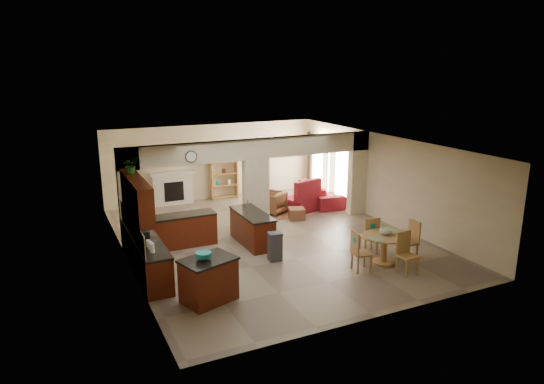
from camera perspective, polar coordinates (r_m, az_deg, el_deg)
name	(u,v)px	position (r m, az deg, el deg)	size (l,w,h in m)	color
floor	(270,239)	(14.14, -0.25, -5.55)	(10.00, 10.00, 0.00)	#796C54
ceiling	(270,144)	(13.43, -0.26, 5.72)	(10.00, 10.00, 0.00)	white
wall_back	(213,162)	(18.26, -6.95, 3.55)	(8.00, 8.00, 0.00)	beige
wall_front	(380,252)	(9.65, 12.56, -6.90)	(8.00, 8.00, 0.00)	beige
wall_left	(125,210)	(12.62, -16.94, -2.04)	(10.00, 10.00, 0.00)	beige
wall_right	(384,179)	(15.79, 13.01, 1.53)	(10.00, 10.00, 0.00)	beige
partition_left_pier	(130,199)	(13.61, -16.36, -0.79)	(0.60, 0.25, 2.80)	beige
partition_center_pier	(256,194)	(14.68, -1.91, -0.29)	(0.80, 0.25, 2.20)	beige
partition_right_pier	(358,173)	(16.39, 10.03, 2.16)	(0.60, 0.25, 2.80)	beige
partition_header	(255,149)	(14.38, -1.96, 5.10)	(8.00, 0.25, 0.60)	beige
kitchen_counter	(159,244)	(12.79, -13.18, -5.97)	(2.52, 3.29, 1.48)	#451008
upper_cabinets	(136,197)	(11.74, -15.66, -0.54)	(0.35, 2.40, 0.90)	#451008
peninsula	(252,228)	(13.66, -2.33, -4.27)	(0.70, 1.85, 0.91)	#451008
wall_clock	(191,157)	(13.59, -9.48, 4.13)	(0.34, 0.34, 0.03)	#4C2D19
rug	(276,214)	(16.42, 0.43, -2.62)	(1.60, 1.30, 0.01)	brown
fireplace	(173,188)	(17.84, -11.57, 0.51)	(1.60, 0.35, 1.20)	beige
shelving_unit	(224,175)	(18.31, -5.69, 2.02)	(1.00, 0.32, 1.80)	#A56D39
window_a	(342,171)	(17.63, 8.29, 2.44)	(0.02, 0.90, 1.90)	white
window_b	(318,163)	(19.03, 5.46, 3.44)	(0.02, 0.90, 1.90)	white
glazed_door	(330,171)	(18.36, 6.81, 2.50)	(0.02, 0.70, 2.10)	white
drape_a_left	(351,175)	(17.12, 9.28, 2.04)	(0.10, 0.28, 2.30)	#3E1918
drape_a_right	(333,168)	(18.10, 7.14, 2.80)	(0.10, 0.28, 2.30)	#3E1918
drape_b_left	(325,166)	(18.51, 6.31, 3.09)	(0.10, 0.28, 2.30)	#3E1918
drape_b_right	(310,160)	(19.52, 4.46, 3.74)	(0.10, 0.28, 2.30)	#3E1918
ceiling_fan	(272,135)	(16.78, 0.02, 6.70)	(1.00, 1.00, 0.10)	white
kitchen_island	(209,280)	(10.53, -7.47, -10.20)	(1.30, 1.10, 0.96)	#451008
teal_bowl	(204,256)	(10.30, -8.06, -7.44)	(0.33, 0.33, 0.16)	teal
trash_can	(275,248)	(12.54, 0.35, -6.57)	(0.33, 0.28, 0.69)	#313133
dining_table	(384,245)	(12.63, 13.06, -6.06)	(1.11, 1.11, 0.75)	#A56D39
fruit_bowl	(385,231)	(12.59, 13.20, -4.51)	(0.30, 0.30, 0.16)	#69C329
sofa	(320,193)	(17.82, 5.63, -0.12)	(0.96, 2.46, 0.72)	maroon
chaise	(302,204)	(16.90, 3.58, -1.37)	(1.14, 0.93, 0.45)	maroon
armchair	(272,203)	(16.44, -0.05, -1.25)	(0.80, 0.83, 0.75)	maroon
ottoman	(297,213)	(15.92, 2.92, -2.54)	(0.50, 0.50, 0.36)	maroon
plant	(131,165)	(12.09, -16.31, 3.06)	(0.38, 0.33, 0.42)	#164B14
chair_north	(370,234)	(13.17, 11.48, -4.86)	(0.49, 0.49, 1.02)	#A56D39
chair_east	(411,238)	(13.11, 16.01, -5.24)	(0.43, 0.42, 1.02)	#A56D39
chair_south	(406,251)	(12.21, 15.46, -6.69)	(0.42, 0.43, 1.02)	#A56D39
chair_west	(359,250)	(12.02, 10.16, -6.71)	(0.48, 0.48, 1.02)	#A56D39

